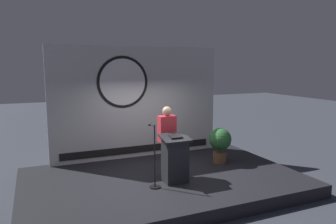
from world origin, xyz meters
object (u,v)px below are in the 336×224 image
Objects in this scene: speaker_person at (167,140)px; potted_plant at (220,142)px; microphone_stand at (154,166)px; podium at (175,159)px.

speaker_person reaches higher than potted_plant.
potted_plant is at bearing 10.76° from speaker_person.
speaker_person is 0.89m from microphone_stand.
speaker_person is 1.75× the size of potted_plant.
microphone_stand is at bearing -157.91° from potted_plant.
speaker_person is 1.74m from potted_plant.
podium is 0.79× the size of microphone_stand.
speaker_person is 1.20× the size of microphone_stand.
podium is at bearing -154.70° from potted_plant.
speaker_person is at bearing 89.24° from podium.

